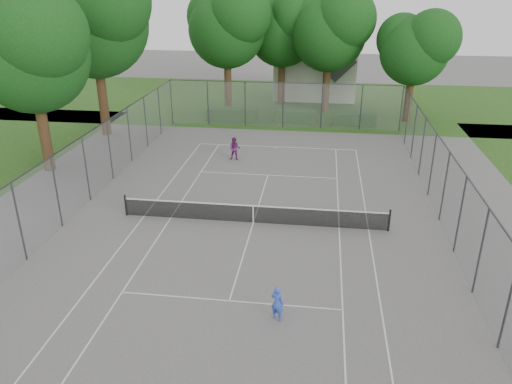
# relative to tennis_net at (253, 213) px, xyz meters

# --- Properties ---
(ground) EXTENTS (120.00, 120.00, 0.00)m
(ground) POSITION_rel_tennis_net_xyz_m (0.00, 0.00, -0.51)
(ground) COLOR #5E5B59
(ground) RESTS_ON ground
(grass_far) EXTENTS (60.00, 20.00, 0.00)m
(grass_far) POSITION_rel_tennis_net_xyz_m (0.00, 26.00, -0.51)
(grass_far) COLOR #254C15
(grass_far) RESTS_ON ground
(court_markings) EXTENTS (11.03, 23.83, 0.01)m
(court_markings) POSITION_rel_tennis_net_xyz_m (0.00, 0.00, -0.50)
(court_markings) COLOR silver
(court_markings) RESTS_ON ground
(tennis_net) EXTENTS (12.87, 0.10, 1.10)m
(tennis_net) POSITION_rel_tennis_net_xyz_m (0.00, 0.00, 0.00)
(tennis_net) COLOR black
(tennis_net) RESTS_ON ground
(perimeter_fence) EXTENTS (18.08, 34.08, 3.52)m
(perimeter_fence) POSITION_rel_tennis_net_xyz_m (0.00, 0.00, 1.30)
(perimeter_fence) COLOR #38383D
(perimeter_fence) RESTS_ON ground
(tree_far_left) EXTENTS (7.49, 6.84, 10.77)m
(tree_far_left) POSITION_rel_tennis_net_xyz_m (-5.26, 22.20, 6.89)
(tree_far_left) COLOR #3C2716
(tree_far_left) RESTS_ON ground
(tree_far_midleft) EXTENTS (7.05, 6.44, 10.14)m
(tree_far_midleft) POSITION_rel_tennis_net_xyz_m (-0.74, 24.90, 6.46)
(tree_far_midleft) COLOR #3C2716
(tree_far_midleft) RESTS_ON ground
(tree_far_midright) EXTENTS (7.20, 6.57, 10.34)m
(tree_far_midright) POSITION_rel_tennis_net_xyz_m (3.37, 22.57, 6.60)
(tree_far_midright) COLOR #3C2716
(tree_far_midright) RESTS_ON ground
(tree_far_right) EXTENTS (6.16, 5.63, 8.86)m
(tree_far_right) POSITION_rel_tennis_net_xyz_m (10.04, 20.04, 5.57)
(tree_far_right) COLOR #3C2716
(tree_far_right) RESTS_ON ground
(tree_side_back) EXTENTS (8.75, 7.99, 12.58)m
(tree_side_back) POSITION_rel_tennis_net_xyz_m (-12.95, 13.22, 8.14)
(tree_side_back) COLOR #3C2716
(tree_side_back) RESTS_ON ground
(tree_side_front) EXTENTS (7.50, 6.85, 10.79)m
(tree_side_front) POSITION_rel_tennis_net_xyz_m (-13.36, 5.52, 6.90)
(tree_side_front) COLOR #3C2716
(tree_side_front) RESTS_ON ground
(hedge_left) EXTENTS (4.13, 1.24, 1.03)m
(hedge_left) POSITION_rel_tennis_net_xyz_m (-4.23, 18.35, 0.01)
(hedge_left) COLOR #1E4616
(hedge_left) RESTS_ON ground
(hedge_mid) EXTENTS (3.25, 0.93, 1.02)m
(hedge_mid) POSITION_rel_tennis_net_xyz_m (0.91, 18.52, 0.00)
(hedge_mid) COLOR #1E4616
(hedge_mid) RESTS_ON ground
(hedge_right) EXTENTS (3.35, 1.23, 1.00)m
(hedge_right) POSITION_rel_tennis_net_xyz_m (5.66, 18.34, -0.01)
(hedge_right) COLOR #1E4616
(hedge_right) RESTS_ON ground
(house) EXTENTS (7.70, 5.97, 9.59)m
(house) POSITION_rel_tennis_net_xyz_m (2.18, 28.60, 3.35)
(house) COLOR silver
(house) RESTS_ON ground
(girl_player) EXTENTS (0.57, 0.49, 1.32)m
(girl_player) POSITION_rel_tennis_net_xyz_m (1.83, -7.20, 0.15)
(girl_player) COLOR blue
(girl_player) RESTS_ON ground
(woman_player) EXTENTS (0.75, 0.59, 1.51)m
(woman_player) POSITION_rel_tennis_net_xyz_m (-2.43, 8.84, 0.24)
(woman_player) COLOR #642160
(woman_player) RESTS_ON ground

